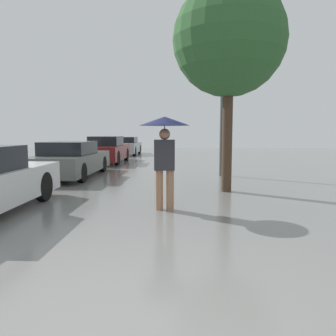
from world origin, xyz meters
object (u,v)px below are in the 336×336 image
object	(u,v)px
pedestrian	(165,138)
parked_car_farthest	(126,146)
parked_car_second	(71,160)
parked_car_third	(107,150)
street_lamp	(222,102)
tree	(229,40)

from	to	relation	value
pedestrian	parked_car_farthest	size ratio (longest dim) A/B	0.43
parked_car_second	parked_car_third	bearing A→B (deg)	88.76
parked_car_third	street_lamp	distance (m)	7.22
parked_car_second	parked_car_farthest	xyz separation A→B (m)	(0.05, 11.35, 0.01)
parked_car_third	street_lamp	size ratio (longest dim) A/B	0.94
parked_car_third	street_lamp	world-z (taller)	street_lamp
parked_car_second	parked_car_third	xyz separation A→B (m)	(0.11, 5.16, 0.06)
pedestrian	parked_car_second	distance (m)	5.94
tree	street_lamp	xyz separation A→B (m)	(0.26, 3.11, -1.19)
street_lamp	parked_car_second	bearing A→B (deg)	-175.57
parked_car_farthest	parked_car_second	bearing A→B (deg)	-90.26
parked_car_farthest	street_lamp	xyz separation A→B (m)	(5.14, -10.95, 1.99)
pedestrian	parked_car_second	bearing A→B (deg)	125.72
parked_car_second	street_lamp	size ratio (longest dim) A/B	0.98
pedestrian	street_lamp	distance (m)	5.59
parked_car_farthest	street_lamp	bearing A→B (deg)	-64.86
pedestrian	parked_car_second	world-z (taller)	pedestrian
pedestrian	tree	size ratio (longest dim) A/B	0.35
pedestrian	tree	distance (m)	3.47
parked_car_third	parked_car_farthest	bearing A→B (deg)	90.56
street_lamp	parked_car_farthest	bearing A→B (deg)	115.14
parked_car_second	parked_car_third	distance (m)	5.16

